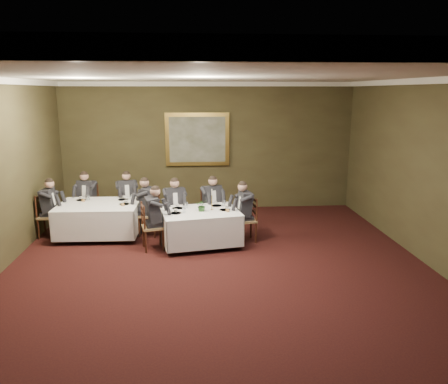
{
  "coord_description": "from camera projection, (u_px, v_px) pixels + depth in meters",
  "views": [
    {
      "loc": [
        -0.47,
        -7.04,
        3.25
      ],
      "look_at": [
        0.2,
        2.01,
        1.15
      ],
      "focal_mm": 35.0,
      "sensor_mm": 36.0,
      "label": 1
    }
  ],
  "objects": [
    {
      "name": "diner_main_endleft",
      "position": [
        153.0,
        226.0,
        9.11
      ],
      "size": [
        0.56,
        0.5,
        1.35
      ],
      "rotation": [
        0.0,
        0.0,
        -1.33
      ],
      "color": "black",
      "rests_on": "chair_main_endleft"
    },
    {
      "name": "candlestick",
      "position": [
        212.0,
        202.0,
        9.35
      ],
      "size": [
        0.07,
        0.07,
        0.47
      ],
      "color": "#A88633",
      "rests_on": "table_main"
    },
    {
      "name": "chair_sec_backleft",
      "position": [
        89.0,
        213.0,
        10.87
      ],
      "size": [
        0.54,
        0.52,
        1.0
      ],
      "rotation": [
        0.0,
        0.0,
        2.87
      ],
      "color": "olive",
      "rests_on": "ground"
    },
    {
      "name": "painting",
      "position": [
        197.0,
        139.0,
        11.94
      ],
      "size": [
        1.75,
        0.09,
        1.45
      ],
      "color": "#BB9044",
      "rests_on": "back_wall"
    },
    {
      "name": "diner_sec_backright",
      "position": [
        127.0,
        204.0,
        10.85
      ],
      "size": [
        0.5,
        0.56,
        1.35
      ],
      "rotation": [
        0.0,
        0.0,
        3.36
      ],
      "color": "black",
      "rests_on": "chair_sec_backright"
    },
    {
      "name": "back_wall",
      "position": [
        209.0,
        147.0,
        12.07
      ],
      "size": [
        8.0,
        0.1,
        3.5
      ],
      "primitive_type": "cube",
      "color": "#37301B",
      "rests_on": "ground"
    },
    {
      "name": "chair_sec_backright",
      "position": [
        128.0,
        213.0,
        10.91
      ],
      "size": [
        0.52,
        0.51,
        1.0
      ],
      "rotation": [
        0.0,
        0.0,
        3.36
      ],
      "color": "olive",
      "rests_on": "ground"
    },
    {
      "name": "crown_molding",
      "position": [
        221.0,
        79.0,
        6.83
      ],
      "size": [
        8.0,
        10.0,
        0.12
      ],
      "color": "white",
      "rests_on": "back_wall"
    },
    {
      "name": "table_second",
      "position": [
        99.0,
        217.0,
        9.95
      ],
      "size": [
        1.84,
        1.43,
        0.67
      ],
      "rotation": [
        0.0,
        0.0,
        -0.03
      ],
      "color": "#32180E",
      "rests_on": "ground"
    },
    {
      "name": "place_setting_table_main",
      "position": [
        180.0,
        206.0,
        9.53
      ],
      "size": [
        0.33,
        0.31,
        0.14
      ],
      "color": "white",
      "rests_on": "table_main"
    },
    {
      "name": "table_main",
      "position": [
        200.0,
        225.0,
        9.37
      ],
      "size": [
        1.82,
        1.5,
        0.67
      ],
      "rotation": [
        0.0,
        0.0,
        0.17
      ],
      "color": "#32180E",
      "rests_on": "ground"
    },
    {
      "name": "diner_main_backleft",
      "position": [
        175.0,
        213.0,
        10.02
      ],
      "size": [
        0.48,
        0.55,
        1.35
      ],
      "rotation": [
        0.0,
        0.0,
        3.33
      ],
      "color": "black",
      "rests_on": "chair_main_backleft"
    },
    {
      "name": "diner_main_backright",
      "position": [
        212.0,
        211.0,
        10.23
      ],
      "size": [
        0.53,
        0.58,
        1.35
      ],
      "rotation": [
        0.0,
        0.0,
        3.47
      ],
      "color": "black",
      "rests_on": "chair_main_backright"
    },
    {
      "name": "chair_sec_endleft",
      "position": [
        49.0,
        225.0,
        9.94
      ],
      "size": [
        0.44,
        0.46,
        1.0
      ],
      "rotation": [
        0.0,
        0.0,
        -1.61
      ],
      "color": "olive",
      "rests_on": "ground"
    },
    {
      "name": "place_setting_table_second",
      "position": [
        84.0,
        198.0,
        10.25
      ],
      "size": [
        0.33,
        0.31,
        0.14
      ],
      "color": "white",
      "rests_on": "table_second"
    },
    {
      "name": "chair_main_backright",
      "position": [
        212.0,
        220.0,
        10.29
      ],
      "size": [
        0.55,
        0.54,
        1.0
      ],
      "rotation": [
        0.0,
        0.0,
        3.47
      ],
      "color": "olive",
      "rests_on": "ground"
    },
    {
      "name": "diner_main_endright",
      "position": [
        246.0,
        219.0,
        9.59
      ],
      "size": [
        0.54,
        0.47,
        1.35
      ],
      "rotation": [
        0.0,
        0.0,
        1.73
      ],
      "color": "black",
      "rests_on": "chair_main_endright"
    },
    {
      "name": "chair_main_endleft",
      "position": [
        153.0,
        236.0,
        9.16
      ],
      "size": [
        0.51,
        0.53,
        1.0
      ],
      "rotation": [
        0.0,
        0.0,
        -1.33
      ],
      "color": "olive",
      "rests_on": "ground"
    },
    {
      "name": "ceiling",
      "position": [
        221.0,
        75.0,
        6.82
      ],
      "size": [
        8.0,
        10.0,
        0.1
      ],
      "primitive_type": "cube",
      "color": "silver",
      "rests_on": "back_wall"
    },
    {
      "name": "chair_main_endright",
      "position": [
        246.0,
        229.0,
        9.65
      ],
      "size": [
        0.48,
        0.5,
        1.0
      ],
      "rotation": [
        0.0,
        0.0,
        1.73
      ],
      "color": "olive",
      "rests_on": "ground"
    },
    {
      "name": "front_wall",
      "position": [
        283.0,
        376.0,
        2.36
      ],
      "size": [
        8.0,
        0.1,
        3.5
      ],
      "primitive_type": "cube",
      "color": "#37301B",
      "rests_on": "ground"
    },
    {
      "name": "centerpiece",
      "position": [
        202.0,
        205.0,
        9.24
      ],
      "size": [
        0.25,
        0.22,
        0.27
      ],
      "primitive_type": "imported",
      "rotation": [
        0.0,
        0.0,
        -0.03
      ],
      "color": "#2D5926",
      "rests_on": "table_main"
    },
    {
      "name": "diner_sec_endright",
      "position": [
        149.0,
        214.0,
        9.99
      ],
      "size": [
        0.56,
        0.5,
        1.35
      ],
      "rotation": [
        0.0,
        0.0,
        1.33
      ],
      "color": "black",
      "rests_on": "chair_sec_endright"
    },
    {
      "name": "chair_sec_endright",
      "position": [
        150.0,
        223.0,
        10.04
      ],
      "size": [
        0.51,
        0.53,
        1.0
      ],
      "rotation": [
        0.0,
        0.0,
        1.33
      ],
      "color": "olive",
      "rests_on": "ground"
    },
    {
      "name": "chair_main_backleft",
      "position": [
        175.0,
        223.0,
        10.09
      ],
      "size": [
        0.51,
        0.49,
        1.0
      ],
      "rotation": [
        0.0,
        0.0,
        3.33
      ],
      "color": "olive",
      "rests_on": "ground"
    },
    {
      "name": "ground",
      "position": [
        221.0,
        282.0,
        7.61
      ],
      "size": [
        10.0,
        10.0,
        0.0
      ],
      "primitive_type": "plane",
      "color": "black",
      "rests_on": "ground"
    },
    {
      "name": "diner_sec_endleft",
      "position": [
        49.0,
        215.0,
        9.88
      ],
      "size": [
        0.49,
        0.43,
        1.35
      ],
      "rotation": [
        0.0,
        0.0,
        -1.61
      ],
      "color": "black",
      "rests_on": "chair_sec_endleft"
    },
    {
      "name": "diner_sec_backleft",
      "position": [
        88.0,
        205.0,
        10.81
      ],
      "size": [
        0.51,
        0.57,
        1.35
      ],
      "rotation": [
        0.0,
        0.0,
        2.87
      ],
      "color": "black",
      "rests_on": "chair_sec_backleft"
    }
  ]
}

